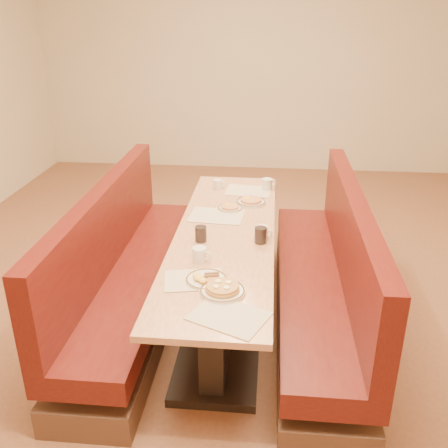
# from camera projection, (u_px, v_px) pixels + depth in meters

# --- Properties ---
(ground) EXTENTS (8.00, 8.00, 0.00)m
(ground) POSITION_uv_depth(u_px,v_px,m) (225.00, 321.00, 3.85)
(ground) COLOR #9E6647
(ground) RESTS_ON ground
(room_envelope) EXTENTS (6.04, 8.04, 2.82)m
(room_envelope) POSITION_uv_depth(u_px,v_px,m) (225.00, 59.00, 3.07)
(room_envelope) COLOR beige
(room_envelope) RESTS_ON ground
(diner_table) EXTENTS (0.70, 2.50, 0.75)m
(diner_table) POSITION_uv_depth(u_px,v_px,m) (225.00, 279.00, 3.70)
(diner_table) COLOR black
(diner_table) RESTS_ON ground
(booth_left) EXTENTS (0.55, 2.50, 1.05)m
(booth_left) POSITION_uv_depth(u_px,v_px,m) (129.00, 276.00, 3.77)
(booth_left) COLOR #4C3326
(booth_left) RESTS_ON ground
(booth_right) EXTENTS (0.55, 2.50, 1.05)m
(booth_right) POSITION_uv_depth(u_px,v_px,m) (325.00, 285.00, 3.64)
(booth_right) COLOR #4C3326
(booth_right) RESTS_ON ground
(placemat_near_left) EXTENTS (0.38, 0.32, 0.00)m
(placemat_near_left) POSITION_uv_depth(u_px,v_px,m) (194.00, 280.00, 2.94)
(placemat_near_left) COLOR beige
(placemat_near_left) RESTS_ON diner_table
(placemat_near_right) EXTENTS (0.46, 0.42, 0.00)m
(placemat_near_right) POSITION_uv_depth(u_px,v_px,m) (229.00, 316.00, 2.60)
(placemat_near_right) COLOR beige
(placemat_near_right) RESTS_ON diner_table
(placemat_far_left) EXTENTS (0.43, 0.34, 0.00)m
(placemat_far_left) POSITION_uv_depth(u_px,v_px,m) (217.00, 216.00, 3.83)
(placemat_far_left) COLOR beige
(placemat_far_left) RESTS_ON diner_table
(placemat_far_right) EXTENTS (0.40, 0.31, 0.00)m
(placemat_far_right) POSITION_uv_depth(u_px,v_px,m) (248.00, 191.00, 4.34)
(placemat_far_right) COLOR beige
(placemat_far_right) RESTS_ON diner_table
(pancake_plate) EXTENTS (0.26, 0.26, 0.06)m
(pancake_plate) POSITION_uv_depth(u_px,v_px,m) (222.00, 290.00, 2.80)
(pancake_plate) COLOR silver
(pancake_plate) RESTS_ON diner_table
(eggs_plate) EXTENTS (0.24, 0.24, 0.05)m
(eggs_plate) POSITION_uv_depth(u_px,v_px,m) (206.00, 279.00, 2.92)
(eggs_plate) COLOR silver
(eggs_plate) RESTS_ON diner_table
(extra_plate_mid) EXTENTS (0.24, 0.24, 0.05)m
(extra_plate_mid) POSITION_uv_depth(u_px,v_px,m) (251.00, 201.00, 4.07)
(extra_plate_mid) COLOR silver
(extra_plate_mid) RESTS_ON diner_table
(extra_plate_far) EXTENTS (0.20, 0.20, 0.04)m
(extra_plate_far) POSITION_uv_depth(u_px,v_px,m) (230.00, 208.00, 3.95)
(extra_plate_far) COLOR silver
(extra_plate_far) RESTS_ON diner_table
(coffee_mug_a) EXTENTS (0.12, 0.08, 0.09)m
(coffee_mug_a) POSITION_uv_depth(u_px,v_px,m) (262.00, 232.00, 3.45)
(coffee_mug_a) COLOR silver
(coffee_mug_a) RESTS_ON diner_table
(coffee_mug_b) EXTENTS (0.12, 0.09, 0.09)m
(coffee_mug_b) POSITION_uv_depth(u_px,v_px,m) (200.00, 254.00, 3.14)
(coffee_mug_b) COLOR silver
(coffee_mug_b) RESTS_ON diner_table
(coffee_mug_c) EXTENTS (0.13, 0.09, 0.10)m
(coffee_mug_c) POSITION_uv_depth(u_px,v_px,m) (267.00, 184.00, 4.37)
(coffee_mug_c) COLOR silver
(coffee_mug_c) RESTS_ON diner_table
(coffee_mug_d) EXTENTS (0.11, 0.07, 0.08)m
(coffee_mug_d) POSITION_uv_depth(u_px,v_px,m) (218.00, 184.00, 4.39)
(coffee_mug_d) COLOR silver
(coffee_mug_d) RESTS_ON diner_table
(soda_tumbler_near) EXTENTS (0.08, 0.08, 0.11)m
(soda_tumbler_near) POSITION_uv_depth(u_px,v_px,m) (201.00, 234.00, 3.40)
(soda_tumbler_near) COLOR black
(soda_tumbler_near) RESTS_ON diner_table
(soda_tumbler_mid) EXTENTS (0.08, 0.08, 0.11)m
(soda_tumbler_mid) POSITION_uv_depth(u_px,v_px,m) (261.00, 235.00, 3.38)
(soda_tumbler_mid) COLOR black
(soda_tumbler_mid) RESTS_ON diner_table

